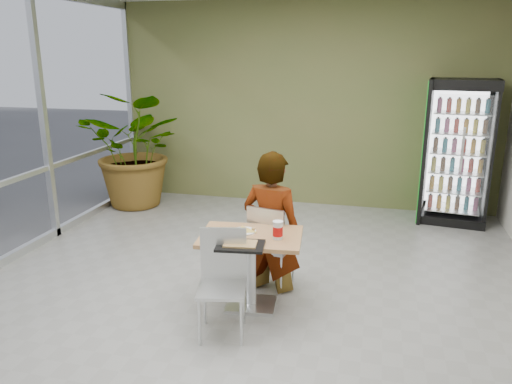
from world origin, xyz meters
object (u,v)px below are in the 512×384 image
soda_cup (278,230)px  potted_plant (138,149)px  chair_far (269,241)px  chair_near (223,273)px  seated_woman (272,235)px  dining_table (251,256)px  beverage_fridge (458,152)px  cafeteria_tray (240,246)px

soda_cup → potted_plant: bearing=134.8°
chair_far → soda_cup: soda_cup is taller
chair_near → soda_cup: 0.65m
seated_woman → potted_plant: bearing=-29.5°
dining_table → beverage_fridge: 3.96m
chair_near → cafeteria_tray: 0.28m
seated_woman → beverage_fridge: bearing=-115.9°
potted_plant → seated_woman: bearing=-41.2°
seated_woman → potted_plant: (-2.69, 2.35, 0.34)m
cafeteria_tray → beverage_fridge: size_ratio=0.20×
chair_far → chair_near: chair_near is taller
chair_far → cafeteria_tray: bearing=94.7°
seated_woman → chair_far: bearing=77.7°
chair_near → seated_woman: 0.96m
soda_cup → beverage_fridge: bearing=59.2°
seated_woman → cafeteria_tray: bearing=93.7°
potted_plant → chair_near: bearing=-53.3°
dining_table → cafeteria_tray: cafeteria_tray is taller
beverage_fridge → potted_plant: beverage_fridge is taller
potted_plant → chair_far: bearing=-41.9°
cafeteria_tray → chair_far: bearing=83.0°
seated_woman → potted_plant: potted_plant is taller
chair_far → seated_woman: seated_woman is taller
chair_far → potted_plant: bearing=-30.2°
dining_table → soda_cup: bearing=-8.2°
cafeteria_tray → potted_plant: size_ratio=0.23×
dining_table → chair_near: 0.47m
chair_far → soda_cup: 0.59m
cafeteria_tray → potted_plant: 4.07m
chair_near → seated_woman: seated_woman is taller
dining_table → chair_far: chair_far is taller
dining_table → cafeteria_tray: size_ratio=2.41×
seated_woman → potted_plant: 3.59m
dining_table → chair_near: bearing=-107.3°
cafeteria_tray → beverage_fridge: (2.24, 3.56, 0.27)m
soda_cup → potted_plant: 4.05m
chair_near → potted_plant: size_ratio=0.51×
chair_far → chair_near: (-0.22, -0.89, 0.01)m
dining_table → chair_far: 0.45m
cafeteria_tray → potted_plant: bearing=129.2°
seated_woman → soda_cup: seated_woman is taller
dining_table → seated_woman: seated_woman is taller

